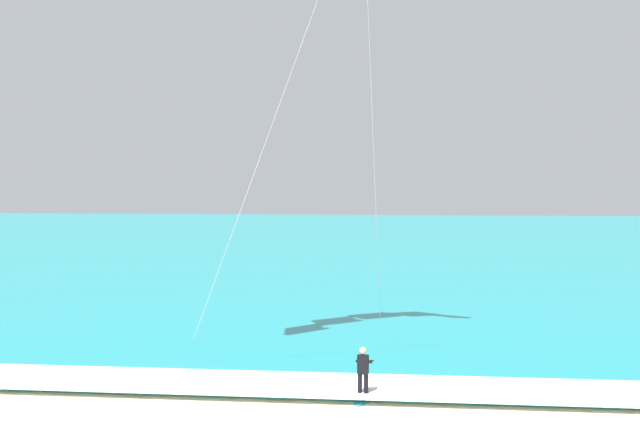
% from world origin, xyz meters
% --- Properties ---
extents(sea, '(200.00, 120.00, 0.20)m').
position_xyz_m(sea, '(0.00, 71.36, 0.10)').
color(sea, teal).
rests_on(sea, ground).
extents(surf_foam, '(200.00, 3.02, 0.04)m').
position_xyz_m(surf_foam, '(0.00, 12.36, 0.22)').
color(surf_foam, white).
rests_on(surf_foam, sea).
extents(surfboard, '(0.67, 1.45, 0.09)m').
position_xyz_m(surfboard, '(-2.02, 11.51, 0.03)').
color(surfboard, '#239EC6').
rests_on(surfboard, ground).
extents(kitesurfer, '(0.58, 0.57, 1.69)m').
position_xyz_m(kitesurfer, '(-2.02, 11.53, 0.94)').
color(kitesurfer, black).
rests_on(kitesurfer, ground).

